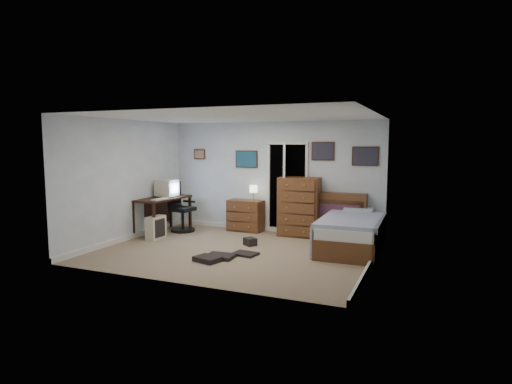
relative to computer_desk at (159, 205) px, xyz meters
The scene contains 15 objects.
floor 2.52m from the computer_desk, 19.95° to the right, with size 5.00×4.00×0.02m, color #84705B.
computer_desk is the anchor object (origin of this frame).
crt_monitor 0.43m from the computer_desk, 50.59° to the left, with size 0.44×0.41×0.39m.
keyboard 0.49m from the computer_desk, 52.03° to the right, with size 0.16×0.43×0.03m, color beige.
pc_tower 0.74m from the computer_desk, 61.71° to the right, with size 0.24×0.46×0.49m.
office_chair 0.51m from the computer_desk, 46.06° to the left, with size 0.60×0.60×1.13m.
media_stack 1.39m from the computer_desk, 90.98° to the left, with size 0.16×0.16×0.78m, color maroon.
low_dresser 1.97m from the computer_desk, 28.84° to the left, with size 0.81×0.40×0.72m, color brown.
table_lamp 2.16m from the computer_desk, 26.24° to the left, with size 0.19×0.19×0.35m.
doorway 3.03m from the computer_desk, 28.53° to the left, with size 0.96×1.12×2.05m.
tall_dresser 3.14m from the computer_desk, 16.96° to the left, with size 0.87×0.51×1.29m, color brown.
headboard_bookcase 4.02m from the computer_desk, 14.80° to the left, with size 1.08×0.30×0.97m.
bed 4.29m from the computer_desk, ahead, with size 1.18×2.13×0.69m.
wall_posters 3.28m from the computer_desk, 21.76° to the left, with size 4.38×0.04×0.60m.
floor_clutter 2.67m from the computer_desk, 27.86° to the right, with size 0.91×1.71×0.15m.
Camera 1 is at (3.39, -7.10, 2.02)m, focal length 30.00 mm.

